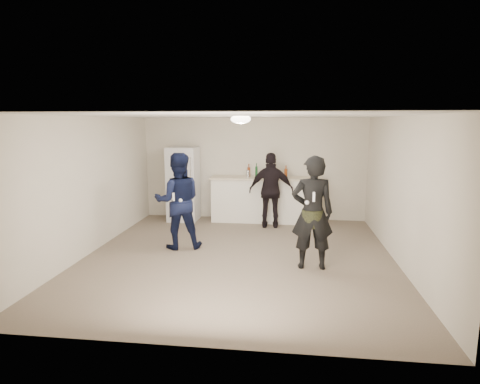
# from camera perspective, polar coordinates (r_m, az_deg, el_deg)

# --- Properties ---
(floor) EXTENTS (6.00, 6.00, 0.00)m
(floor) POSITION_cam_1_polar(r_m,az_deg,el_deg) (7.34, -0.19, -9.15)
(floor) COLOR #6B5B4C
(floor) RESTS_ON ground
(ceiling) EXTENTS (6.00, 6.00, 0.00)m
(ceiling) POSITION_cam_1_polar(r_m,az_deg,el_deg) (6.94, -0.20, 10.76)
(ceiling) COLOR silver
(ceiling) RESTS_ON wall_back
(wall_back) EXTENTS (6.00, 0.00, 6.00)m
(wall_back) POSITION_cam_1_polar(r_m,az_deg,el_deg) (9.99, 1.96, 3.30)
(wall_back) COLOR beige
(wall_back) RESTS_ON floor
(wall_front) EXTENTS (6.00, 0.00, 6.00)m
(wall_front) POSITION_cam_1_polar(r_m,az_deg,el_deg) (4.14, -5.42, -6.18)
(wall_front) COLOR beige
(wall_front) RESTS_ON floor
(wall_left) EXTENTS (0.00, 6.00, 6.00)m
(wall_left) POSITION_cam_1_polar(r_m,az_deg,el_deg) (7.86, -20.51, 0.89)
(wall_left) COLOR beige
(wall_left) RESTS_ON floor
(wall_right) EXTENTS (0.00, 6.00, 6.00)m
(wall_right) POSITION_cam_1_polar(r_m,az_deg,el_deg) (7.23, 21.98, 0.06)
(wall_right) COLOR beige
(wall_right) RESTS_ON floor
(counter) EXTENTS (2.60, 0.56, 1.05)m
(counter) POSITION_cam_1_polar(r_m,az_deg,el_deg) (9.75, 3.68, -1.19)
(counter) COLOR white
(counter) RESTS_ON floor
(counter_top) EXTENTS (2.68, 0.64, 0.04)m
(counter_top) POSITION_cam_1_polar(r_m,az_deg,el_deg) (9.66, 3.72, 1.98)
(counter_top) COLOR beige
(counter_top) RESTS_ON counter
(fridge) EXTENTS (0.70, 0.70, 1.80)m
(fridge) POSITION_cam_1_polar(r_m,az_deg,el_deg) (9.94, -8.06, 1.14)
(fridge) COLOR white
(fridge) RESTS_ON floor
(fridge_handle) EXTENTS (0.02, 0.02, 0.60)m
(fridge_handle) POSITION_cam_1_polar(r_m,az_deg,el_deg) (9.46, -7.05, 3.17)
(fridge_handle) COLOR silver
(fridge_handle) RESTS_ON fridge
(ceiling_dome) EXTENTS (0.36, 0.36, 0.16)m
(ceiling_dome) POSITION_cam_1_polar(r_m,az_deg,el_deg) (7.24, 0.10, 10.33)
(ceiling_dome) COLOR white
(ceiling_dome) RESTS_ON ceiling
(shaker) EXTENTS (0.08, 0.08, 0.17)m
(shaker) POSITION_cam_1_polar(r_m,az_deg,el_deg) (9.67, 1.12, 2.64)
(shaker) COLOR silver
(shaker) RESTS_ON counter_top
(man) EXTENTS (1.05, 0.92, 1.84)m
(man) POSITION_cam_1_polar(r_m,az_deg,el_deg) (7.71, -8.80, -1.27)
(man) COLOR #0F1842
(man) RESTS_ON floor
(woman) EXTENTS (0.71, 0.49, 1.88)m
(woman) POSITION_cam_1_polar(r_m,az_deg,el_deg) (6.64, 10.24, -2.92)
(woman) COLOR black
(woman) RESTS_ON floor
(camo_shorts) EXTENTS (0.34, 0.34, 0.28)m
(camo_shorts) POSITION_cam_1_polar(r_m,az_deg,el_deg) (6.66, 10.22, -3.67)
(camo_shorts) COLOR #2D3417
(camo_shorts) RESTS_ON woman
(spectator) EXTENTS (1.02, 0.46, 1.72)m
(spectator) POSITION_cam_1_polar(r_m,az_deg,el_deg) (9.16, 4.46, 0.22)
(spectator) COLOR black
(spectator) RESTS_ON floor
(remote_man) EXTENTS (0.04, 0.04, 0.15)m
(remote_man) POSITION_cam_1_polar(r_m,az_deg,el_deg) (7.42, -9.41, -0.68)
(remote_man) COLOR white
(remote_man) RESTS_ON man
(nunchuk_man) EXTENTS (0.07, 0.07, 0.07)m
(nunchuk_man) POSITION_cam_1_polar(r_m,az_deg,el_deg) (7.43, -8.44, -1.19)
(nunchuk_man) COLOR white
(nunchuk_man) RESTS_ON man
(remote_woman) EXTENTS (0.04, 0.04, 0.15)m
(remote_woman) POSITION_cam_1_polar(r_m,az_deg,el_deg) (6.34, 10.45, -0.68)
(remote_woman) COLOR white
(remote_woman) RESTS_ON woman
(nunchuk_woman) EXTENTS (0.07, 0.07, 0.07)m
(nunchuk_woman) POSITION_cam_1_polar(r_m,az_deg,el_deg) (6.38, 9.51, -1.49)
(nunchuk_woman) COLOR silver
(nunchuk_woman) RESTS_ON woman
(bottle_cluster) EXTENTS (0.99, 0.26, 0.28)m
(bottle_cluster) POSITION_cam_1_polar(r_m,az_deg,el_deg) (9.60, 4.17, 2.74)
(bottle_cluster) COLOR #9B4216
(bottle_cluster) RESTS_ON counter_top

